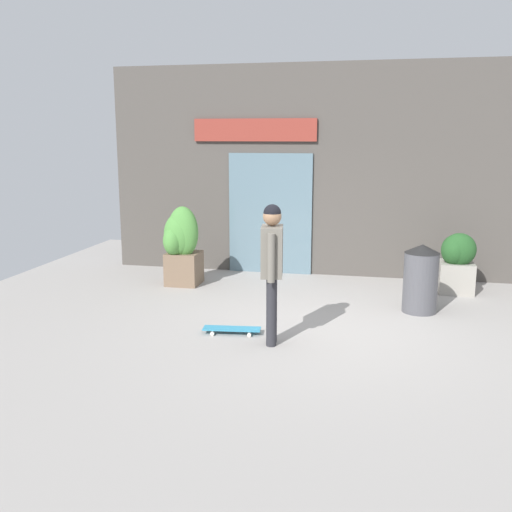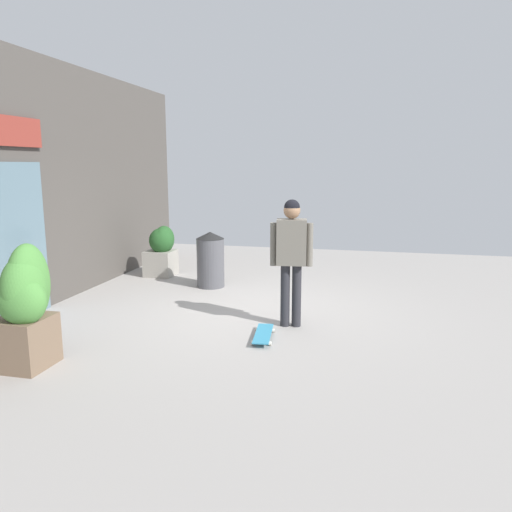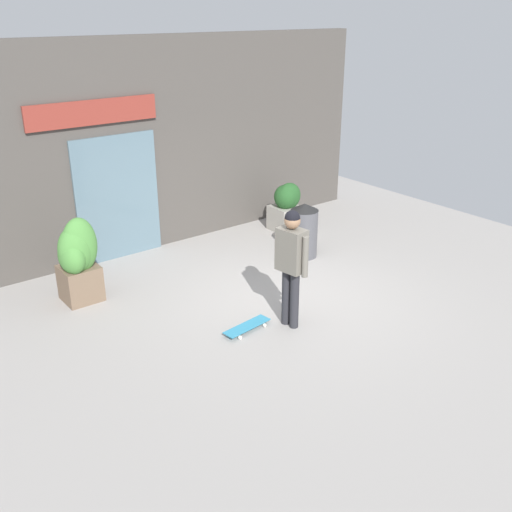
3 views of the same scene
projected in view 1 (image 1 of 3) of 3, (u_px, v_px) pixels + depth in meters
ground_plane at (319, 330)px, 8.01m from camera, size 12.00×12.00×0.00m
building_facade at (339, 172)px, 10.89m from camera, size 8.82×0.31×3.91m
skateboarder at (272, 259)px, 7.28m from camera, size 0.32×0.58×1.79m
skateboard at (232, 329)px, 7.86m from camera, size 0.79×0.32×0.08m
planter_box_left at (181, 244)px, 10.29m from camera, size 0.62×0.67×1.41m
planter_box_right at (456, 261)px, 9.81m from camera, size 0.57×0.58×1.03m
trash_bin at (421, 278)px, 8.74m from camera, size 0.52×0.52×1.03m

